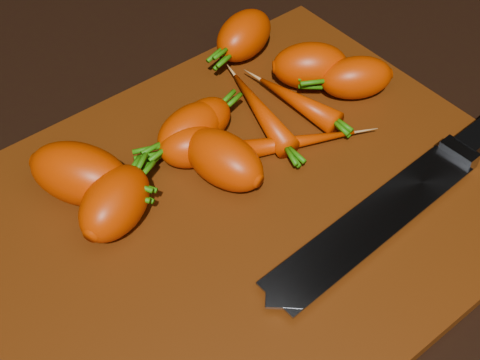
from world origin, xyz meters
TOP-DOWN VIEW (x-y plane):
  - ground at (0.00, 0.00)m, footprint 2.00×2.00m
  - cutting_board at (0.00, 0.00)m, footprint 0.50×0.40m
  - carrot_0 at (-0.10, 0.05)m, footprint 0.10×0.08m
  - carrot_1 at (-0.01, 0.07)m, footprint 0.07×0.06m
  - carrot_2 at (-0.11, 0.10)m, footprint 0.10×0.11m
  - carrot_3 at (0.00, 0.03)m, footprint 0.07×0.09m
  - carrot_4 at (0.13, 0.17)m, footprint 0.09×0.07m
  - carrot_5 at (0.02, 0.09)m, footprint 0.07×0.05m
  - carrot_6 at (0.18, 0.04)m, footprint 0.09×0.08m
  - carrot_7 at (0.08, 0.07)m, footprint 0.05×0.12m
  - carrot_8 at (0.08, 0.02)m, footprint 0.12×0.07m
  - carrot_9 at (0.12, 0.06)m, footprint 0.04×0.10m
  - carrot_10 at (0.16, 0.08)m, footprint 0.09×0.09m
  - carrot_11 at (0.00, 0.09)m, footprint 0.08×0.05m
  - knife at (0.09, -0.09)m, footprint 0.38×0.05m

SIDE VIEW (x-z plane):
  - ground at x=0.00m, z-range -0.01..0.00m
  - cutting_board at x=0.00m, z-range 0.00..0.01m
  - knife at x=0.09m, z-range 0.01..0.03m
  - carrot_8 at x=0.08m, z-range 0.01..0.03m
  - carrot_7 at x=0.08m, z-range 0.01..0.04m
  - carrot_9 at x=0.12m, z-range 0.01..0.04m
  - carrot_5 at x=0.02m, z-range 0.01..0.05m
  - carrot_1 at x=-0.01m, z-range 0.01..0.05m
  - carrot_6 at x=0.18m, z-range 0.01..0.06m
  - carrot_11 at x=0.00m, z-range 0.01..0.06m
  - carrot_4 at x=0.13m, z-range 0.01..0.06m
  - carrot_10 at x=0.16m, z-range 0.01..0.06m
  - carrot_3 at x=0.00m, z-range 0.01..0.06m
  - carrot_0 at x=-0.10m, z-range 0.01..0.06m
  - carrot_2 at x=-0.11m, z-range 0.01..0.07m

